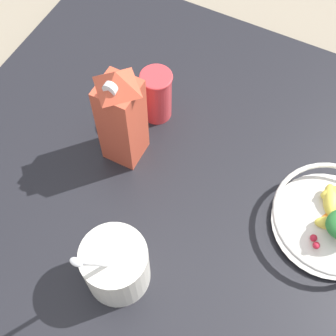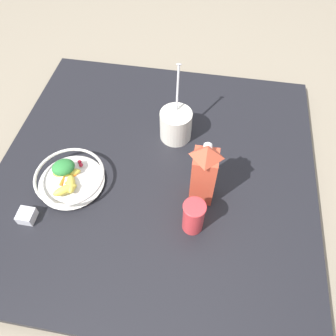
# 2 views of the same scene
# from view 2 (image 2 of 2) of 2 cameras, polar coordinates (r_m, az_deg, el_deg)

# --- Properties ---
(ground_plane) EXTENTS (6.00, 6.00, 0.00)m
(ground_plane) POSITION_cam_2_polar(r_m,az_deg,el_deg) (1.19, -2.10, -1.34)
(ground_plane) COLOR gray
(countertop) EXTENTS (1.11, 1.11, 0.04)m
(countertop) POSITION_cam_2_polar(r_m,az_deg,el_deg) (1.17, -2.13, -0.77)
(countertop) COLOR black
(countertop) RESTS_ON ground_plane
(fruit_bowl) EXTENTS (0.23, 0.23, 0.08)m
(fruit_bowl) POSITION_cam_2_polar(r_m,az_deg,el_deg) (1.14, -16.76, -1.61)
(fruit_bowl) COLOR silver
(fruit_bowl) RESTS_ON countertop
(milk_carton) EXTENTS (0.07, 0.07, 0.25)m
(milk_carton) POSITION_cam_2_polar(r_m,az_deg,el_deg) (1.00, 6.27, -0.92)
(milk_carton) COLOR #CC4C33
(milk_carton) RESTS_ON countertop
(yogurt_tub) EXTENTS (0.12, 0.13, 0.28)m
(yogurt_tub) POSITION_cam_2_polar(r_m,az_deg,el_deg) (1.20, 1.37, 7.73)
(yogurt_tub) COLOR silver
(yogurt_tub) RESTS_ON countertop
(drinking_cup) EXTENTS (0.07, 0.07, 0.13)m
(drinking_cup) POSITION_cam_2_polar(r_m,az_deg,el_deg) (0.99, 4.46, -8.36)
(drinking_cup) COLOR #DB383D
(drinking_cup) RESTS_ON countertop
(spice_jar) EXTENTS (0.05, 0.05, 0.03)m
(spice_jar) POSITION_cam_2_polar(r_m,az_deg,el_deg) (1.13, -23.36, -7.68)
(spice_jar) COLOR silver
(spice_jar) RESTS_ON countertop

